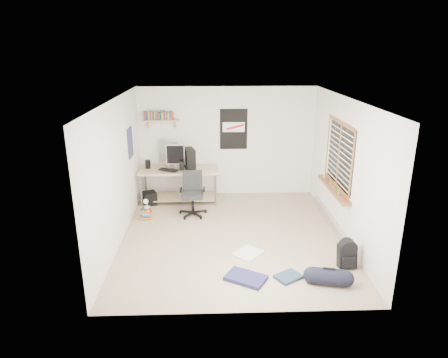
{
  "coord_description": "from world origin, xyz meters",
  "views": [
    {
      "loc": [
        -0.38,
        -6.66,
        3.34
      ],
      "look_at": [
        -0.14,
        0.1,
        1.07
      ],
      "focal_mm": 32.0,
      "sensor_mm": 36.0,
      "label": 1
    }
  ],
  "objects_px": {
    "desk": "(180,186)",
    "duffel_bag": "(329,276)",
    "office_chair": "(193,193)",
    "backpack": "(347,256)",
    "book_stack": "(146,212)"
  },
  "relations": [
    {
      "from": "desk",
      "to": "duffel_bag",
      "type": "distance_m",
      "value": 4.19
    },
    {
      "from": "desk",
      "to": "book_stack",
      "type": "xyz_separation_m",
      "value": [
        -0.61,
        -0.98,
        -0.21
      ]
    },
    {
      "from": "office_chair",
      "to": "book_stack",
      "type": "distance_m",
      "value": 1.01
    },
    {
      "from": "office_chair",
      "to": "backpack",
      "type": "relative_size",
      "value": 2.48
    },
    {
      "from": "office_chair",
      "to": "book_stack",
      "type": "bearing_deg",
      "value": -169.93
    },
    {
      "from": "desk",
      "to": "backpack",
      "type": "bearing_deg",
      "value": -41.49
    },
    {
      "from": "desk",
      "to": "duffel_bag",
      "type": "relative_size",
      "value": 3.53
    },
    {
      "from": "backpack",
      "to": "duffel_bag",
      "type": "xyz_separation_m",
      "value": [
        -0.42,
        -0.47,
        -0.06
      ]
    },
    {
      "from": "desk",
      "to": "backpack",
      "type": "relative_size",
      "value": 4.69
    },
    {
      "from": "desk",
      "to": "backpack",
      "type": "xyz_separation_m",
      "value": [
        2.83,
        -2.96,
        -0.16
      ]
    },
    {
      "from": "office_chair",
      "to": "backpack",
      "type": "distance_m",
      "value": 3.32
    },
    {
      "from": "backpack",
      "to": "book_stack",
      "type": "bearing_deg",
      "value": 147.6
    },
    {
      "from": "desk",
      "to": "office_chair",
      "type": "height_order",
      "value": "office_chair"
    },
    {
      "from": "desk",
      "to": "office_chair",
      "type": "relative_size",
      "value": 1.89
    },
    {
      "from": "desk",
      "to": "duffel_bag",
      "type": "xyz_separation_m",
      "value": [
        2.41,
        -3.43,
        -0.22
      ]
    }
  ]
}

